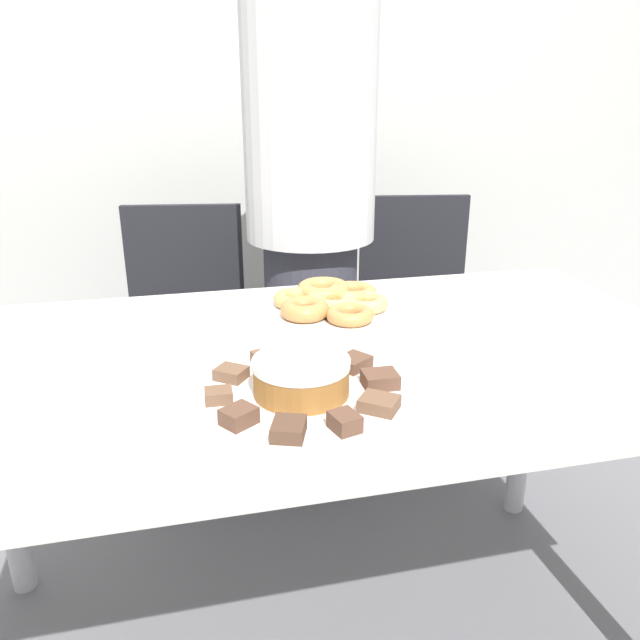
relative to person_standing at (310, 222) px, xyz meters
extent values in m
cube|color=beige|center=(-0.15, 0.78, 0.43)|extent=(8.00, 0.05, 2.60)
cube|color=silver|center=(-0.15, -0.75, -0.11)|extent=(1.57, 0.87, 0.03)
cylinder|color=silver|center=(-0.88, -0.38, -0.50)|extent=(0.06, 0.06, 0.75)
cylinder|color=silver|center=(0.58, -0.38, -0.50)|extent=(0.06, 0.06, 0.75)
cylinder|color=#383842|center=(0.00, 0.00, -0.46)|extent=(0.29, 0.29, 0.83)
cylinder|color=silver|center=(0.00, 0.00, 0.28)|extent=(0.39, 0.39, 0.65)
cylinder|color=black|center=(-0.41, 0.07, -0.87)|extent=(0.44, 0.44, 0.01)
cylinder|color=#262626|center=(-0.41, 0.07, -0.65)|extent=(0.06, 0.06, 0.42)
cube|color=black|center=(-0.41, 0.07, -0.42)|extent=(0.50, 0.50, 0.04)
cube|color=black|center=(-0.38, 0.27, -0.19)|extent=(0.40, 0.09, 0.42)
cylinder|color=black|center=(0.41, 0.07, -0.87)|extent=(0.44, 0.44, 0.01)
cylinder|color=#262626|center=(0.41, 0.07, -0.65)|extent=(0.06, 0.06, 0.42)
cube|color=black|center=(0.41, 0.07, -0.42)|extent=(0.51, 0.51, 0.04)
cube|color=black|center=(0.45, 0.27, -0.19)|extent=(0.40, 0.10, 0.42)
cylinder|color=white|center=(-0.22, -0.94, -0.09)|extent=(0.38, 0.38, 0.01)
cylinder|color=white|center=(-0.07, -0.54, -0.09)|extent=(0.33, 0.33, 0.01)
cylinder|color=#9E662D|center=(-0.22, -0.94, -0.06)|extent=(0.16, 0.16, 0.05)
cylinder|color=white|center=(-0.22, -0.94, -0.03)|extent=(0.16, 0.16, 0.01)
cube|color=brown|center=(-0.12, -1.03, -0.08)|extent=(0.08, 0.07, 0.02)
cube|color=brown|center=(-0.09, -0.95, -0.08)|extent=(0.06, 0.05, 0.02)
cube|color=brown|center=(-0.11, -0.87, -0.08)|extent=(0.07, 0.07, 0.02)
cube|color=brown|center=(-0.18, -0.81, -0.08)|extent=(0.05, 0.06, 0.02)
cube|color=brown|center=(-0.26, -0.81, -0.08)|extent=(0.06, 0.06, 0.02)
cube|color=brown|center=(-0.33, -0.86, -0.08)|extent=(0.07, 0.06, 0.02)
cube|color=brown|center=(-0.36, -0.94, -0.08)|extent=(0.05, 0.04, 0.02)
cube|color=brown|center=(-0.34, -1.02, -0.08)|extent=(0.06, 0.06, 0.03)
cube|color=#513828|center=(-0.27, -1.07, -0.08)|extent=(0.06, 0.07, 0.02)
cube|color=brown|center=(-0.19, -1.07, -0.08)|extent=(0.05, 0.05, 0.03)
torus|color=#E5AD66|center=(-0.07, -0.54, -0.07)|extent=(0.11, 0.11, 0.03)
torus|color=tan|center=(-0.14, -0.50, -0.07)|extent=(0.11, 0.11, 0.03)
torus|color=#C68447|center=(-0.14, -0.59, -0.07)|extent=(0.11, 0.11, 0.04)
torus|color=#C68447|center=(-0.05, -0.63, -0.07)|extent=(0.10, 0.10, 0.03)
torus|color=#E5AD66|center=(0.00, -0.56, -0.07)|extent=(0.11, 0.11, 0.03)
torus|color=#D18E4C|center=(-0.01, -0.49, -0.07)|extent=(0.12, 0.12, 0.03)
torus|color=#D18E4C|center=(-0.07, -0.46, -0.07)|extent=(0.13, 0.13, 0.04)
cube|color=white|center=(-0.62, -0.81, -0.10)|extent=(0.14, 0.12, 0.01)
camera|label=1|loc=(-0.41, -1.85, 0.39)|focal=35.00mm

